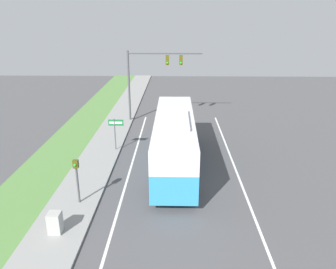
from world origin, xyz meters
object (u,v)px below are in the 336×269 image
street_sign (115,129)px  utility_cabinet (55,223)px  bus (174,138)px  pedestrian_signal (77,174)px  signal_gantry (150,71)px

street_sign → utility_cabinet: 10.55m
bus → pedestrian_signal: (-5.24, -5.13, -0.25)m
bus → pedestrian_signal: bearing=-135.6°
pedestrian_signal → utility_cabinet: size_ratio=2.54×
street_sign → utility_cabinet: size_ratio=2.46×
signal_gantry → pedestrian_signal: size_ratio=2.66×
pedestrian_signal → street_sign: bearing=84.4°
street_sign → bus: bearing=-30.0°
pedestrian_signal → street_sign: (0.75, 7.73, -0.03)m
utility_cabinet → bus: bearing=54.3°
signal_gantry → utility_cabinet: signal_gantry is taller
bus → signal_gantry: (-2.34, 10.44, 2.84)m
street_sign → utility_cabinet: (-1.13, -10.42, -1.17)m
bus → street_sign: 5.20m
signal_gantry → street_sign: signal_gantry is taller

